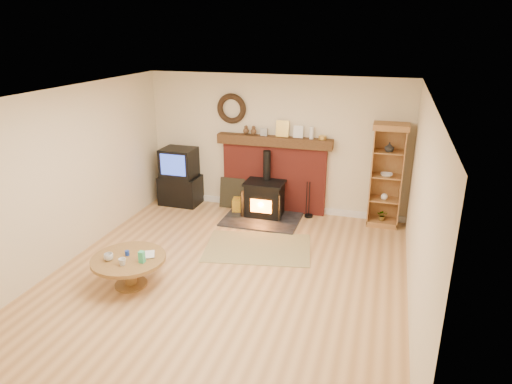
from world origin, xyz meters
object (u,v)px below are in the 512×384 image
(tv_unit, at_px, (180,178))
(coffee_table, at_px, (129,263))
(curio_cabinet, at_px, (386,175))
(wood_stove, at_px, (264,200))

(tv_unit, relative_size, coffee_table, 1.14)
(coffee_table, bearing_deg, tv_unit, 102.62)
(curio_cabinet, distance_m, coffee_table, 4.61)
(curio_cabinet, relative_size, coffee_table, 1.84)
(tv_unit, bearing_deg, coffee_table, -77.38)
(tv_unit, height_order, curio_cabinet, curio_cabinet)
(tv_unit, bearing_deg, curio_cabinet, 1.23)
(tv_unit, height_order, coffee_table, tv_unit)
(wood_stove, relative_size, curio_cabinet, 0.75)
(curio_cabinet, xyz_separation_m, coffee_table, (-3.29, -3.18, -0.58))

